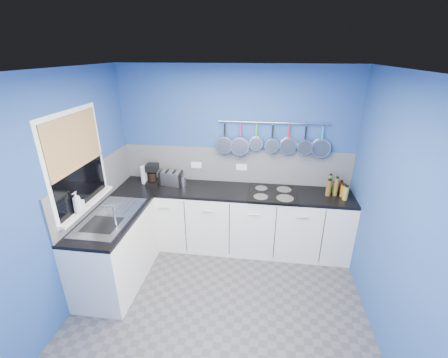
% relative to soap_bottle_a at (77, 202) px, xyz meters
% --- Properties ---
extents(floor, '(3.20, 3.00, 0.02)m').
position_rel_soap_bottle_a_xyz_m(floor, '(1.53, -0.11, -1.18)').
color(floor, '#47474C').
rests_on(floor, ground).
extents(ceiling, '(3.20, 3.00, 0.02)m').
position_rel_soap_bottle_a_xyz_m(ceiling, '(1.53, -0.11, 1.34)').
color(ceiling, white).
rests_on(ceiling, ground).
extents(wall_back, '(3.20, 0.02, 2.50)m').
position_rel_soap_bottle_a_xyz_m(wall_back, '(1.53, 1.40, 0.08)').
color(wall_back, navy).
rests_on(wall_back, ground).
extents(wall_left, '(0.02, 3.00, 2.50)m').
position_rel_soap_bottle_a_xyz_m(wall_left, '(-0.08, -0.11, 0.08)').
color(wall_left, navy).
rests_on(wall_left, ground).
extents(wall_right, '(0.02, 3.00, 2.50)m').
position_rel_soap_bottle_a_xyz_m(wall_right, '(3.14, -0.11, 0.08)').
color(wall_right, navy).
rests_on(wall_right, ground).
extents(backsplash_back, '(3.20, 0.02, 0.50)m').
position_rel_soap_bottle_a_xyz_m(backsplash_back, '(1.53, 1.38, -0.02)').
color(backsplash_back, gray).
rests_on(backsplash_back, wall_back).
extents(backsplash_left, '(0.02, 1.80, 0.50)m').
position_rel_soap_bottle_a_xyz_m(backsplash_left, '(-0.06, 0.49, -0.02)').
color(backsplash_left, gray).
rests_on(backsplash_left, wall_left).
extents(cabinet_run_back, '(3.20, 0.60, 0.86)m').
position_rel_soap_bottle_a_xyz_m(cabinet_run_back, '(1.53, 1.09, -0.74)').
color(cabinet_run_back, white).
rests_on(cabinet_run_back, ground).
extents(worktop_back, '(3.20, 0.60, 0.04)m').
position_rel_soap_bottle_a_xyz_m(worktop_back, '(1.53, 1.09, -0.29)').
color(worktop_back, black).
rests_on(worktop_back, cabinet_run_back).
extents(cabinet_run_left, '(0.60, 1.20, 0.86)m').
position_rel_soap_bottle_a_xyz_m(cabinet_run_left, '(0.23, 0.19, -0.74)').
color(cabinet_run_left, white).
rests_on(cabinet_run_left, ground).
extents(worktop_left, '(0.60, 1.20, 0.04)m').
position_rel_soap_bottle_a_xyz_m(worktop_left, '(0.23, 0.19, -0.29)').
color(worktop_left, black).
rests_on(worktop_left, cabinet_run_left).
extents(window_frame, '(0.01, 1.00, 1.10)m').
position_rel_soap_bottle_a_xyz_m(window_frame, '(-0.05, 0.19, 0.38)').
color(window_frame, white).
rests_on(window_frame, wall_left).
extents(window_glass, '(0.01, 0.90, 1.00)m').
position_rel_soap_bottle_a_xyz_m(window_glass, '(-0.04, 0.19, 0.38)').
color(window_glass, black).
rests_on(window_glass, wall_left).
extents(bamboo_blind, '(0.01, 0.90, 0.55)m').
position_rel_soap_bottle_a_xyz_m(bamboo_blind, '(-0.03, 0.19, 0.61)').
color(bamboo_blind, '#AB7345').
rests_on(bamboo_blind, wall_left).
extents(window_sill, '(0.10, 0.98, 0.03)m').
position_rel_soap_bottle_a_xyz_m(window_sill, '(-0.02, 0.19, -0.13)').
color(window_sill, white).
rests_on(window_sill, wall_left).
extents(sink_unit, '(0.50, 0.95, 0.01)m').
position_rel_soap_bottle_a_xyz_m(sink_unit, '(0.23, 0.19, -0.27)').
color(sink_unit, silver).
rests_on(sink_unit, worktop_left).
extents(mixer_tap, '(0.12, 0.08, 0.26)m').
position_rel_soap_bottle_a_xyz_m(mixer_tap, '(0.39, 0.01, -0.14)').
color(mixer_tap, silver).
rests_on(mixer_tap, worktop_left).
extents(socket_left, '(0.15, 0.01, 0.09)m').
position_rel_soap_bottle_a_xyz_m(socket_left, '(0.98, 1.37, -0.04)').
color(socket_left, white).
rests_on(socket_left, backsplash_back).
extents(socket_right, '(0.15, 0.01, 0.09)m').
position_rel_soap_bottle_a_xyz_m(socket_right, '(1.63, 1.37, -0.04)').
color(socket_right, white).
rests_on(socket_right, backsplash_back).
extents(pot_rail, '(1.45, 0.02, 0.02)m').
position_rel_soap_bottle_a_xyz_m(pot_rail, '(2.03, 1.34, 0.61)').
color(pot_rail, silver).
rests_on(pot_rail, wall_back).
extents(soap_bottle_a, '(0.10, 0.10, 0.24)m').
position_rel_soap_bottle_a_xyz_m(soap_bottle_a, '(0.00, 0.00, 0.00)').
color(soap_bottle_a, white).
rests_on(soap_bottle_a, window_sill).
extents(soap_bottle_b, '(0.09, 0.09, 0.17)m').
position_rel_soap_bottle_a_xyz_m(soap_bottle_b, '(0.00, 0.04, -0.03)').
color(soap_bottle_b, white).
rests_on(soap_bottle_b, window_sill).
extents(paper_towel, '(0.11, 0.11, 0.25)m').
position_rel_soap_bottle_a_xyz_m(paper_towel, '(0.27, 1.16, -0.15)').
color(paper_towel, white).
rests_on(paper_towel, worktop_back).
extents(coffee_maker, '(0.18, 0.20, 0.30)m').
position_rel_soap_bottle_a_xyz_m(coffee_maker, '(0.41, 1.12, -0.12)').
color(coffee_maker, black).
rests_on(coffee_maker, worktop_back).
extents(toaster, '(0.32, 0.21, 0.19)m').
position_rel_soap_bottle_a_xyz_m(toaster, '(0.66, 1.17, -0.18)').
color(toaster, silver).
rests_on(toaster, worktop_back).
extents(canister, '(0.11, 0.11, 0.13)m').
position_rel_soap_bottle_a_xyz_m(canister, '(0.83, 1.16, -0.21)').
color(canister, silver).
rests_on(canister, worktop_back).
extents(hob, '(0.64, 0.56, 0.01)m').
position_rel_soap_bottle_a_xyz_m(hob, '(2.08, 1.05, -0.26)').
color(hob, black).
rests_on(hob, worktop_back).
extents(pan_0, '(0.24, 0.09, 0.43)m').
position_rel_soap_bottle_a_xyz_m(pan_0, '(1.40, 1.33, 0.40)').
color(pan_0, silver).
rests_on(pan_0, pot_rail).
extents(pan_1, '(0.25, 0.10, 0.44)m').
position_rel_soap_bottle_a_xyz_m(pan_1, '(1.61, 1.33, 0.39)').
color(pan_1, silver).
rests_on(pan_1, pot_rail).
extents(pan_2, '(0.19, 0.06, 0.38)m').
position_rel_soap_bottle_a_xyz_m(pan_2, '(1.82, 1.33, 0.42)').
color(pan_2, silver).
rests_on(pan_2, pot_rail).
extents(pan_3, '(0.19, 0.11, 0.38)m').
position_rel_soap_bottle_a_xyz_m(pan_3, '(2.03, 1.33, 0.42)').
color(pan_3, silver).
rests_on(pan_3, pot_rail).
extents(pan_4, '(0.22, 0.06, 0.41)m').
position_rel_soap_bottle_a_xyz_m(pan_4, '(2.24, 1.33, 0.40)').
color(pan_4, silver).
rests_on(pan_4, pot_rail).
extents(pan_5, '(0.20, 0.11, 0.39)m').
position_rel_soap_bottle_a_xyz_m(pan_5, '(2.45, 1.33, 0.42)').
color(pan_5, silver).
rests_on(pan_5, pot_rail).
extents(pan_6, '(0.25, 0.06, 0.44)m').
position_rel_soap_bottle_a_xyz_m(pan_6, '(2.67, 1.33, 0.39)').
color(pan_6, silver).
rests_on(pan_6, pot_rail).
extents(condiment_0, '(0.05, 0.05, 0.15)m').
position_rel_soap_bottle_a_xyz_m(condiment_0, '(2.97, 1.23, -0.20)').
color(condiment_0, '#4C190C').
rests_on(condiment_0, worktop_back).
extents(condiment_1, '(0.06, 0.06, 0.13)m').
position_rel_soap_bottle_a_xyz_m(condiment_1, '(2.89, 1.21, -0.20)').
color(condiment_1, '#265919').
rests_on(condiment_1, worktop_back).
extents(condiment_2, '(0.05, 0.05, 0.24)m').
position_rel_soap_bottle_a_xyz_m(condiment_2, '(2.82, 1.21, -0.15)').
color(condiment_2, '#3F721E').
rests_on(condiment_2, worktop_back).
extents(condiment_3, '(0.07, 0.07, 0.15)m').
position_rel_soap_bottle_a_xyz_m(condiment_3, '(2.97, 1.10, -0.19)').
color(condiment_3, '#8C5914').
rests_on(condiment_3, worktop_back).
extents(condiment_4, '(0.05, 0.05, 0.24)m').
position_rel_soap_bottle_a_xyz_m(condiment_4, '(2.88, 1.12, -0.15)').
color(condiment_4, brown).
rests_on(condiment_4, worktop_back).
extents(condiment_5, '(0.07, 0.07, 0.21)m').
position_rel_soap_bottle_a_xyz_m(condiment_5, '(2.79, 1.10, -0.16)').
color(condiment_5, brown).
rests_on(condiment_5, worktop_back).
extents(condiment_6, '(0.06, 0.06, 0.18)m').
position_rel_soap_bottle_a_xyz_m(condiment_6, '(2.98, 1.00, -0.18)').
color(condiment_6, olive).
rests_on(condiment_6, worktop_back).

